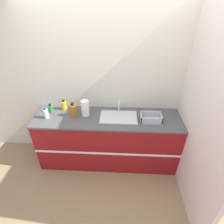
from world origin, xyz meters
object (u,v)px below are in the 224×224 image
object	(u,v)px
sink	(119,117)
bottle_clear	(46,113)
bottle_yellow	(64,105)
bottle_green	(51,108)
bottle_amber	(73,110)
dish_rack	(151,119)
paper_towel_roll	(85,108)

from	to	relation	value
sink	bottle_clear	distance (m)	1.10
bottle_yellow	bottle_green	bearing A→B (deg)	-153.08
bottle_amber	bottle_yellow	xyz separation A→B (m)	(-0.21, 0.20, -0.03)
sink	bottle_amber	distance (m)	0.70
bottle_amber	sink	bearing A→B (deg)	-0.48
dish_rack	sink	bearing A→B (deg)	172.91
dish_rack	bottle_clear	bearing A→B (deg)	-179.79
paper_towel_roll	sink	bearing A→B (deg)	-2.41
paper_towel_roll	bottle_green	world-z (taller)	paper_towel_roll
paper_towel_roll	bottle_amber	size ratio (longest dim) A/B	1.11
sink	paper_towel_roll	xyz separation A→B (m)	(-0.51, 0.02, 0.12)
sink	paper_towel_roll	size ratio (longest dim) A/B	2.11
sink	dish_rack	xyz separation A→B (m)	(0.48, -0.06, 0.03)
bottle_green	bottle_clear	xyz separation A→B (m)	(-0.01, -0.17, 0.02)
paper_towel_roll	dish_rack	size ratio (longest dim) A/B	0.87
paper_towel_roll	bottle_amber	xyz separation A→B (m)	(-0.18, -0.02, -0.03)
sink	bottle_yellow	size ratio (longest dim) A/B	3.31
sink	dish_rack	bearing A→B (deg)	-7.09
bottle_yellow	dish_rack	bearing A→B (deg)	-10.72
bottle_green	bottle_clear	size ratio (longest dim) A/B	0.79
bottle_clear	bottle_amber	distance (m)	0.41
paper_towel_roll	bottle_green	bearing A→B (deg)	171.82
dish_rack	bottle_green	xyz separation A→B (m)	(-1.57, 0.16, 0.02)
sink	bottle_yellow	distance (m)	0.93
dish_rack	bottle_clear	xyz separation A→B (m)	(-1.58, -0.01, 0.04)
sink	bottle_clear	xyz separation A→B (m)	(-1.10, -0.07, 0.07)
paper_towel_roll	bottle_amber	world-z (taller)	paper_towel_roll
sink	bottle_clear	bearing A→B (deg)	-176.60
bottle_green	sink	bearing A→B (deg)	-5.50
bottle_green	paper_towel_roll	bearing A→B (deg)	-8.18
bottle_clear	bottle_yellow	distance (m)	0.33
bottle_green	bottle_yellow	xyz separation A→B (m)	(0.19, 0.10, 0.01)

